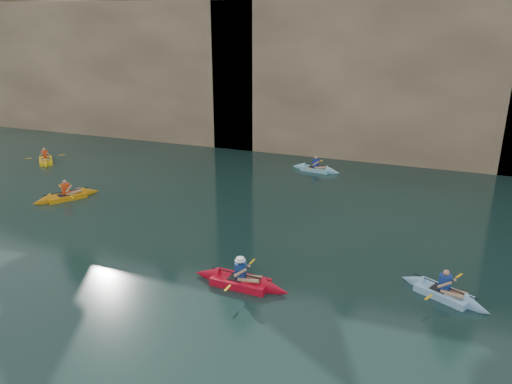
% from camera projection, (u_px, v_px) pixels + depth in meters
% --- Properties ---
extents(ground, '(160.00, 160.00, 0.00)m').
position_uv_depth(ground, '(218.00, 353.00, 14.57)').
color(ground, black).
rests_on(ground, ground).
extents(cliff, '(70.00, 16.00, 12.00)m').
position_uv_depth(cliff, '(375.00, 58.00, 39.00)').
color(cliff, tan).
rests_on(cliff, ground).
extents(cliff_slab_west, '(26.00, 2.40, 10.56)m').
position_uv_depth(cliff_slab_west, '(103.00, 68.00, 39.24)').
color(cliff_slab_west, tan).
rests_on(cliff_slab_west, ground).
extents(cliff_slab_center, '(24.00, 2.40, 11.40)m').
position_uv_depth(cliff_slab_center, '(390.00, 73.00, 31.92)').
color(cliff_slab_center, tan).
rests_on(cliff_slab_center, ground).
extents(sea_cave_west, '(4.50, 1.00, 4.00)m').
position_uv_depth(sea_cave_west, '(124.00, 112.00, 39.13)').
color(sea_cave_west, black).
rests_on(sea_cave_west, ground).
extents(sea_cave_center, '(3.50, 1.00, 3.20)m').
position_uv_depth(sea_cave_center, '(296.00, 131.00, 34.69)').
color(sea_cave_center, black).
rests_on(sea_cave_center, ground).
extents(main_kayaker, '(3.78, 2.52, 1.39)m').
position_uv_depth(main_kayaker, '(241.00, 281.00, 18.10)').
color(main_kayaker, red).
rests_on(main_kayaker, ground).
extents(kayaker_orange, '(2.60, 3.33, 1.33)m').
position_uv_depth(kayaker_orange, '(67.00, 196.00, 26.52)').
color(kayaker_orange, orange).
rests_on(kayaker_orange, ground).
extents(kayaker_ltblue_near, '(3.30, 2.31, 1.31)m').
position_uv_depth(kayaker_ltblue_near, '(443.00, 293.00, 17.39)').
color(kayaker_ltblue_near, '#8ABBE7').
rests_on(kayaker_ltblue_near, ground).
extents(kayaker_yellow, '(2.65, 2.74, 1.26)m').
position_uv_depth(kayaker_yellow, '(46.00, 160.00, 32.93)').
color(kayaker_yellow, yellow).
rests_on(kayaker_yellow, ground).
extents(kayaker_ltblue_mid, '(3.26, 2.38, 1.21)m').
position_uv_depth(kayaker_ltblue_mid, '(316.00, 169.00, 31.22)').
color(kayaker_ltblue_mid, '#84CADD').
rests_on(kayaker_ltblue_mid, ground).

